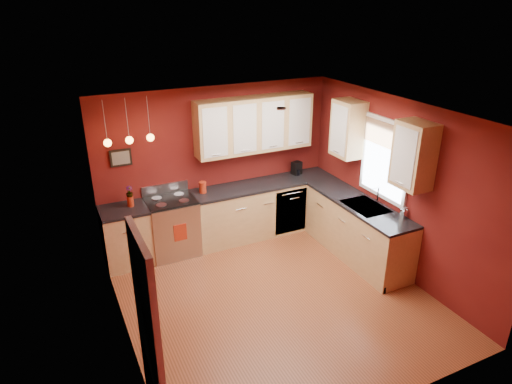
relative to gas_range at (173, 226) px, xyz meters
name	(u,v)px	position (x,y,z in m)	size (l,w,h in m)	color
floor	(275,297)	(0.92, -1.80, -0.48)	(4.20, 4.20, 0.00)	#964D2B
ceiling	(279,115)	(0.92, -1.80, 2.12)	(4.00, 4.20, 0.02)	silver
wall_back	(218,164)	(0.92, 0.30, 0.82)	(4.00, 0.02, 2.60)	maroon
wall_front	(386,306)	(0.92, -3.90, 0.82)	(4.00, 0.02, 2.60)	maroon
wall_left	(118,248)	(-1.08, -1.80, 0.82)	(0.02, 4.20, 2.60)	maroon
wall_right	(397,188)	(2.92, -1.80, 0.82)	(0.02, 4.20, 2.60)	maroon
base_cabinets_back_left	(127,237)	(-0.73, 0.00, -0.03)	(0.70, 0.60, 0.90)	tan
base_cabinets_back_right	(264,209)	(1.65, 0.00, -0.03)	(2.54, 0.60, 0.90)	tan
base_cabinets_right	(357,230)	(2.62, -1.35, -0.03)	(0.60, 2.10, 0.90)	tan
counter_back_left	(123,210)	(-0.73, 0.00, 0.44)	(0.70, 0.62, 0.04)	black
counter_back_right	(264,184)	(1.65, 0.00, 0.44)	(2.54, 0.62, 0.04)	black
counter_right	(359,204)	(2.62, -1.35, 0.44)	(0.62, 2.10, 0.04)	black
gas_range	(173,226)	(0.00, 0.00, 0.00)	(0.76, 0.64, 1.11)	#AFB0B4
dishwasher_front	(291,211)	(2.02, -0.29, -0.03)	(0.60, 0.02, 0.80)	#AFB0B4
sink	(365,208)	(2.62, -1.50, 0.43)	(0.50, 0.70, 0.33)	#96959A
window	(385,157)	(2.89, -1.50, 1.21)	(0.06, 1.02, 1.22)	white
door_left_wall	(149,333)	(-1.05, -3.00, 0.54)	(0.12, 0.82, 2.05)	white
upper_cabinets_back	(254,124)	(1.52, 0.12, 1.47)	(2.00, 0.35, 0.90)	tan
upper_cabinets_right	(378,141)	(2.75, -1.48, 1.47)	(0.35, 1.95, 0.90)	tan
wall_picture	(121,158)	(-0.63, 0.28, 1.17)	(0.32, 0.03, 0.26)	black
pendant_lights	(129,140)	(-0.53, -0.05, 1.53)	(0.71, 0.11, 0.66)	#96959A
red_canister	(203,187)	(0.56, 0.06, 0.55)	(0.12, 0.12, 0.19)	#AA2912
red_vase	(130,201)	(-0.60, 0.05, 0.54)	(0.10, 0.10, 0.16)	#AA2912
flowers	(129,192)	(-0.60, 0.05, 0.69)	(0.10, 0.10, 0.18)	#AA2912
coffee_maker	(297,169)	(2.36, 0.13, 0.56)	(0.18, 0.18, 0.23)	black
soap_pump	(404,212)	(2.87, -2.05, 0.55)	(0.08, 0.08, 0.18)	silver
dish_towel	(180,232)	(0.03, -0.33, 0.04)	(0.20, 0.01, 0.28)	#AA2912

